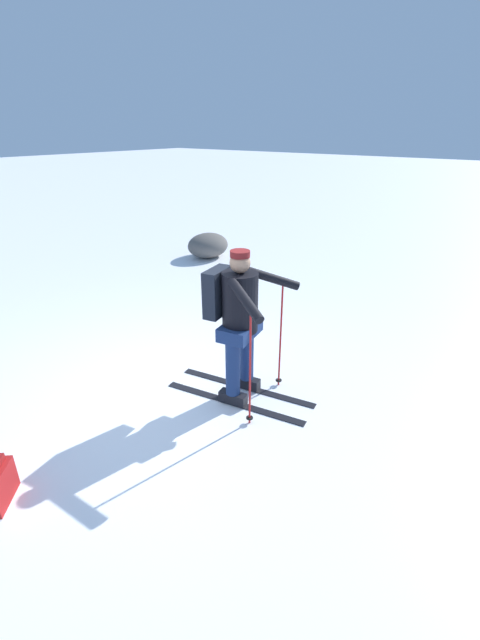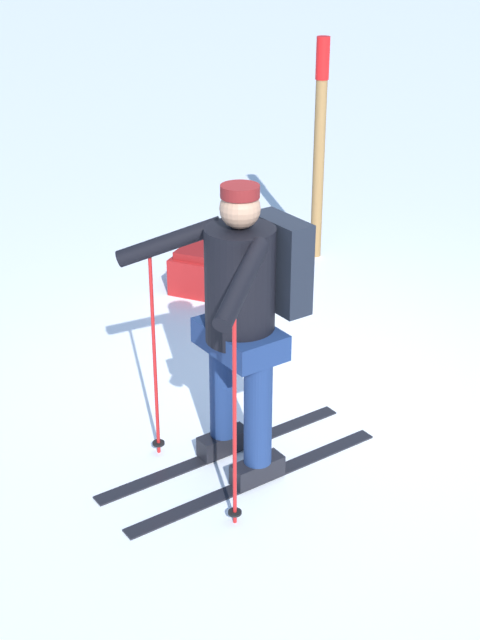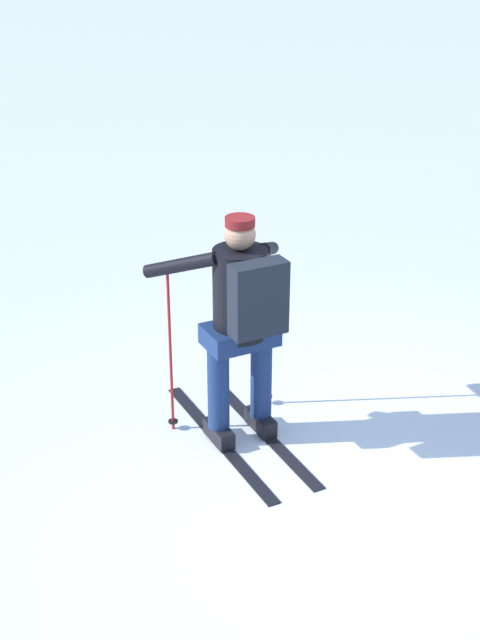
{
  "view_description": "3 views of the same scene",
  "coord_description": "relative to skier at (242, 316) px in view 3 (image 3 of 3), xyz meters",
  "views": [
    {
      "loc": [
        2.65,
        3.16,
        2.71
      ],
      "look_at": [
        -0.46,
        0.75,
        0.91
      ],
      "focal_mm": 24.0,
      "sensor_mm": 36.0,
      "label": 1
    },
    {
      "loc": [
        -4.25,
        2.42,
        2.89
      ],
      "look_at": [
        -0.46,
        0.75,
        0.91
      ],
      "focal_mm": 50.0,
      "sensor_mm": 36.0,
      "label": 2
    },
    {
      "loc": [
        -1.92,
        -4.37,
        3.48
      ],
      "look_at": [
        -0.46,
        0.75,
        0.91
      ],
      "focal_mm": 50.0,
      "sensor_mm": 36.0,
      "label": 3
    }
  ],
  "objects": [
    {
      "name": "ground_plane",
      "position": [
        0.46,
        -0.73,
        -0.95
      ],
      "size": [
        80.0,
        80.0,
        0.0
      ],
      "primitive_type": "plane",
      "color": "white"
    },
    {
      "name": "skier",
      "position": [
        0.0,
        0.0,
        0.0
      ],
      "size": [
        1.03,
        1.67,
        1.63
      ],
      "color": "black",
      "rests_on": "ground_plane"
    }
  ]
}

